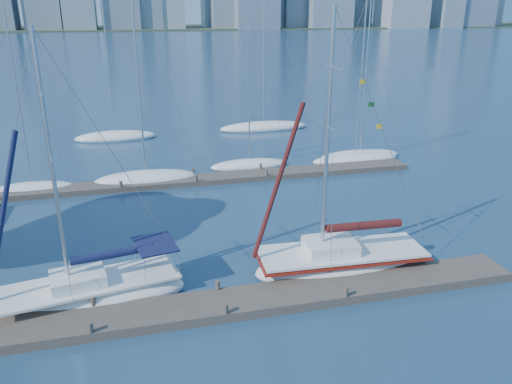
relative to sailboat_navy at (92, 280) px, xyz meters
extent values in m
plane|color=navy|center=(5.07, -1.99, -0.93)|extent=(700.00, 700.00, 0.00)
cube|color=#443B32|center=(5.07, -1.99, -0.73)|extent=(26.00, 2.00, 0.40)
cube|color=#443B32|center=(7.07, 14.01, -0.75)|extent=(30.00, 1.80, 0.36)
cube|color=#38472D|center=(5.07, 318.01, -0.93)|extent=(800.00, 100.00, 1.50)
ellipsoid|color=white|center=(0.00, 0.00, -0.71)|extent=(7.90, 3.81, 1.33)
cube|color=white|center=(0.00, 0.00, -0.09)|extent=(7.31, 3.52, 0.11)
cube|color=white|center=(-0.52, -0.10, 0.22)|extent=(2.38, 1.97, 0.49)
cylinder|color=silver|center=(-0.87, -0.16, 4.99)|extent=(0.16, 0.16, 10.08)
cylinder|color=silver|center=(0.90, 0.17, 0.93)|extent=(3.54, 0.74, 0.09)
cylinder|color=#11183A|center=(0.90, 0.17, 1.02)|extent=(3.31, 0.95, 0.35)
cube|color=#11183A|center=(2.68, 0.49, 1.10)|extent=(1.95, 2.36, 0.07)
ellipsoid|color=white|center=(11.08, -0.04, -0.69)|extent=(8.41, 3.08, 1.45)
cube|color=white|center=(11.08, -0.04, -0.01)|extent=(7.79, 2.84, 0.12)
cube|color=white|center=(10.50, -0.02, 0.33)|extent=(2.40, 1.87, 0.53)
cylinder|color=silver|center=(10.11, 0.00, 5.37)|extent=(0.17, 0.17, 10.67)
cylinder|color=silver|center=(12.07, -0.09, 1.10)|extent=(3.93, 0.27, 0.10)
cylinder|color=#4F1116|center=(12.07, -0.09, 1.20)|extent=(3.63, 0.55, 0.39)
cube|color=maroon|center=(11.08, -0.04, -0.18)|extent=(7.97, 2.96, 0.10)
ellipsoid|color=white|center=(-4.65, 14.76, -0.76)|extent=(5.73, 3.65, 0.94)
cylinder|color=silver|center=(-4.65, 14.76, 5.40)|extent=(0.10, 0.10, 10.96)
ellipsoid|color=white|center=(2.75, 14.84, -0.71)|extent=(7.41, 3.29, 1.24)
cylinder|color=silver|center=(2.75, 14.84, 6.84)|extent=(0.14, 0.14, 13.29)
ellipsoid|color=white|center=(10.60, 16.52, -0.76)|extent=(6.14, 2.38, 0.95)
cylinder|color=silver|center=(10.60, 16.52, 5.00)|extent=(0.10, 0.10, 10.13)
ellipsoid|color=white|center=(19.20, 16.03, -0.76)|extent=(7.42, 2.87, 0.96)
cylinder|color=silver|center=(19.20, 16.03, 5.55)|extent=(0.10, 0.10, 11.22)
ellipsoid|color=white|center=(19.91, 16.74, -0.75)|extent=(6.94, 2.27, 1.01)
cylinder|color=silver|center=(19.91, 16.74, 5.80)|extent=(0.11, 0.11, 11.64)
ellipsoid|color=white|center=(0.49, 28.08, -0.72)|extent=(7.52, 2.93, 1.19)
cylinder|color=silver|center=(0.49, 28.08, 7.45)|extent=(0.13, 0.13, 14.59)
ellipsoid|color=white|center=(14.97, 28.65, -0.71)|extent=(9.06, 2.83, 1.22)
cylinder|color=silver|center=(14.97, 28.65, 7.36)|extent=(0.13, 0.13, 14.37)
camera|label=1|loc=(2.20, -19.17, 10.55)|focal=35.00mm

